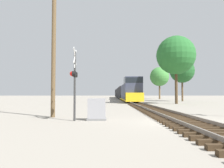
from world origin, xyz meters
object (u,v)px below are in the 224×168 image
(tree_far_right, at_px, (176,55))
(tree_deep_background, at_px, (159,77))
(crossing_signal_near, at_px, (74,77))
(tree_mid_background, at_px, (182,71))
(relay_cabinet, at_px, (97,110))
(freight_train, at_px, (122,93))
(utility_pole, at_px, (54,45))

(tree_far_right, height_order, tree_deep_background, tree_far_right)
(crossing_signal_near, bearing_deg, tree_mid_background, 151.70)
(relay_cabinet, distance_m, tree_mid_background, 36.42)
(tree_far_right, bearing_deg, relay_cabinet, -117.67)
(relay_cabinet, bearing_deg, crossing_signal_near, -169.41)
(crossing_signal_near, distance_m, tree_far_right, 24.82)
(relay_cabinet, xyz_separation_m, tree_deep_background, (15.42, 51.78, 6.03))
(tree_mid_background, relative_size, tree_deep_background, 0.93)
(relay_cabinet, height_order, tree_deep_background, tree_deep_background)
(tree_mid_background, bearing_deg, relay_cabinet, -115.86)
(freight_train, distance_m, crossing_signal_near, 58.15)
(tree_far_right, distance_m, tree_mid_background, 12.57)
(relay_cabinet, bearing_deg, tree_mid_background, 64.14)
(crossing_signal_near, bearing_deg, tree_deep_background, 161.38)
(tree_deep_background, bearing_deg, relay_cabinet, -106.59)
(tree_mid_background, bearing_deg, tree_deep_background, 90.80)
(relay_cabinet, bearing_deg, tree_deep_background, 73.41)
(freight_train, distance_m, relay_cabinet, 57.81)
(tree_mid_background, bearing_deg, crossing_signal_near, -117.46)
(freight_train, distance_m, utility_pole, 56.53)
(relay_cabinet, bearing_deg, freight_train, 85.44)
(freight_train, height_order, utility_pole, utility_pole)
(tree_far_right, distance_m, tree_deep_background, 31.31)
(crossing_signal_near, distance_m, tree_mid_background, 36.95)
(utility_pole, bearing_deg, crossing_signal_near, -48.66)
(freight_train, xyz_separation_m, utility_pole, (-7.52, -55.95, 2.83))
(utility_pole, bearing_deg, tree_deep_background, 69.89)
(crossing_signal_near, height_order, tree_deep_background, tree_deep_background)
(relay_cabinet, relative_size, utility_pole, 0.14)
(freight_train, xyz_separation_m, relay_cabinet, (-4.60, -57.62, -1.24))
(freight_train, xyz_separation_m, tree_far_right, (6.31, -36.81, 5.61))
(utility_pole, relative_size, tree_mid_background, 1.03)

